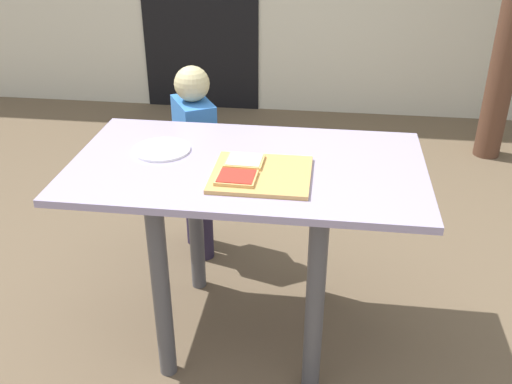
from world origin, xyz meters
TOP-DOWN VIEW (x-y plane):
  - ground_plane at (0.00, 0.00)m, footprint 16.00×16.00m
  - dining_table at (0.00, 0.00)m, footprint 1.24×0.71m
  - cutting_board at (0.06, -0.10)m, footprint 0.33×0.30m
  - pizza_slice_near_left at (-0.01, -0.16)m, footprint 0.13×0.12m
  - pizza_slice_far_left at (-0.01, -0.03)m, footprint 0.13×0.12m
  - plate_white_left at (-0.33, 0.06)m, footprint 0.21×0.21m
  - child_left at (-0.32, 0.56)m, footprint 0.24×0.28m

SIDE VIEW (x-z plane):
  - ground_plane at x=0.00m, z-range 0.00..0.00m
  - child_left at x=-0.32m, z-range 0.06..0.99m
  - dining_table at x=0.00m, z-range 0.24..0.99m
  - plate_white_left at x=-0.33m, z-range 0.76..0.77m
  - cutting_board at x=0.06m, z-range 0.76..0.77m
  - pizza_slice_near_left at x=-0.01m, z-range 0.77..0.79m
  - pizza_slice_far_left at x=-0.01m, z-range 0.77..0.79m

